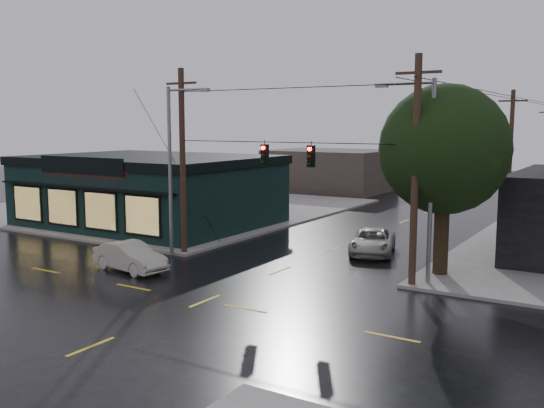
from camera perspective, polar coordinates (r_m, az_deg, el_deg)
The scene contains 13 objects.
ground_plane at distance 25.21m, azimuth -6.32°, elevation -9.07°, with size 160.00×160.00×0.00m, color black.
sidewalk_nw at distance 52.83m, azimuth -10.12°, elevation -0.31°, with size 28.00×28.00×0.15m, color gray.
pizza_shop at distance 44.01m, azimuth -11.44°, elevation 1.36°, with size 16.30×12.34×4.90m.
corner_tree at distance 29.20m, azimuth 15.92°, elevation 4.91°, with size 6.05×6.05×8.90m.
utility_pole_nw at distance 34.07m, azimuth -8.24°, elevation -4.71°, with size 2.00×0.32×10.15m, color black, non-canonical shape.
utility_pole_ne at distance 27.80m, azimuth 13.01°, elevation -7.64°, with size 2.00×0.32×10.15m, color black, non-canonical shape.
utility_pole_far_a at distance 48.29m, azimuth 21.22°, elevation -1.53°, with size 2.00×0.32×9.65m, color black, non-canonical shape.
span_signal_assembly at distance 29.53m, azimuth 1.46°, elevation 4.65°, with size 13.00×0.48×1.23m.
streetlight_nw at distance 33.74m, azimuth -9.40°, elevation -4.86°, with size 5.40×0.30×9.15m, color gray, non-canonical shape.
streetlight_ne at distance 28.30m, azimuth 14.43°, elevation -7.41°, with size 5.40×0.30×9.15m, color gray, non-canonical shape.
bg_building_west at distance 65.90m, azimuth 5.50°, elevation 3.17°, with size 12.00×10.00×4.40m, color #423730.
sedan_cream at distance 30.68m, azimuth -13.19°, elevation -4.85°, with size 1.50×4.30×1.42m, color #B3B39D.
suv_silver at distance 34.27m, azimuth 9.46°, elevation -3.50°, with size 2.26×4.90×1.36m, color #A2A295.
Camera 1 is at (14.92, -19.00, 7.19)m, focal length 40.00 mm.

